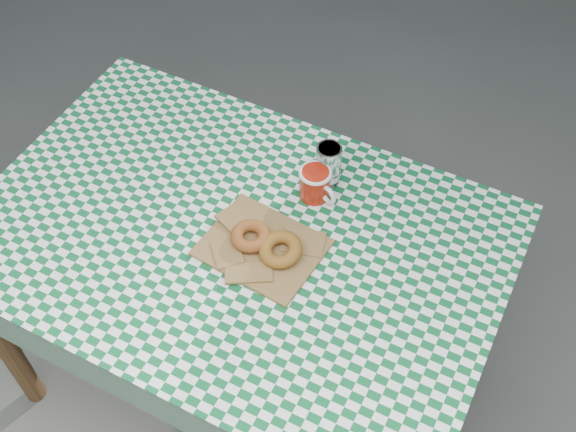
# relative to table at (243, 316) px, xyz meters

# --- Properties ---
(ground) EXTENTS (60.00, 60.00, 0.00)m
(ground) POSITION_rel_table_xyz_m (-0.02, 0.01, -0.38)
(ground) COLOR #494844
(ground) RESTS_ON ground
(table) EXTENTS (1.29, 0.88, 0.75)m
(table) POSITION_rel_table_xyz_m (0.00, 0.00, 0.00)
(table) COLOR brown
(table) RESTS_ON ground
(tablecloth) EXTENTS (1.31, 0.90, 0.01)m
(tablecloth) POSITION_rel_table_xyz_m (0.00, 0.00, 0.38)
(tablecloth) COLOR #0D542A
(tablecloth) RESTS_ON table
(paper_bag) EXTENTS (0.30, 0.25, 0.01)m
(paper_bag) POSITION_rel_table_xyz_m (0.08, -0.01, 0.39)
(paper_bag) COLOR olive
(paper_bag) RESTS_ON tablecloth
(bagel_front) EXTENTS (0.13, 0.13, 0.03)m
(bagel_front) POSITION_rel_table_xyz_m (0.05, -0.00, 0.41)
(bagel_front) COLOR brown
(bagel_front) RESTS_ON paper_bag
(bagel_back) EXTENTS (0.14, 0.14, 0.03)m
(bagel_back) POSITION_rel_table_xyz_m (0.13, -0.01, 0.41)
(bagel_back) COLOR #8F5C1D
(bagel_back) RESTS_ON paper_bag
(coffee_mug) EXTENTS (0.21, 0.21, 0.09)m
(coffee_mug) POSITION_rel_table_xyz_m (0.12, 0.20, 0.42)
(coffee_mug) COLOR #A61A0A
(coffee_mug) RESTS_ON tablecloth
(drinking_glass) EXTENTS (0.07, 0.07, 0.12)m
(drinking_glass) POSITION_rel_table_xyz_m (0.13, 0.26, 0.44)
(drinking_glass) COLOR white
(drinking_glass) RESTS_ON tablecloth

